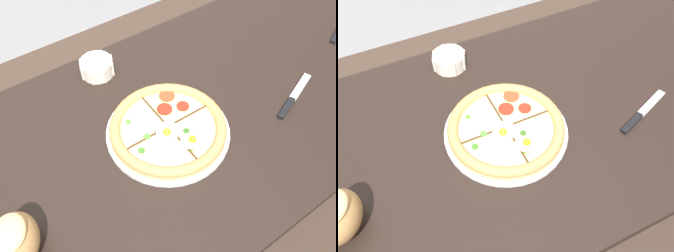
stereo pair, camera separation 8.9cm
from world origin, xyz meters
The scene contains 6 objects.
ground_plane centered at (0.00, 0.00, 0.00)m, with size 12.00×12.00×0.00m, color #3D2D23.
dining_table centered at (0.00, 0.00, 0.67)m, with size 1.55×0.75×0.78m.
pizza centered at (-0.11, -0.02, 0.80)m, with size 0.32×0.32×0.05m.
ramekin_bowl centered at (-0.15, 0.28, 0.80)m, with size 0.10×0.10×0.05m.
bread_piece_near centered at (-0.53, -0.10, 0.83)m, with size 0.13×0.15×0.11m.
knife_main centered at (0.25, -0.12, 0.78)m, with size 0.19×0.09×0.01m.
Camera 2 is at (-0.36, -0.52, 1.51)m, focal length 38.00 mm.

